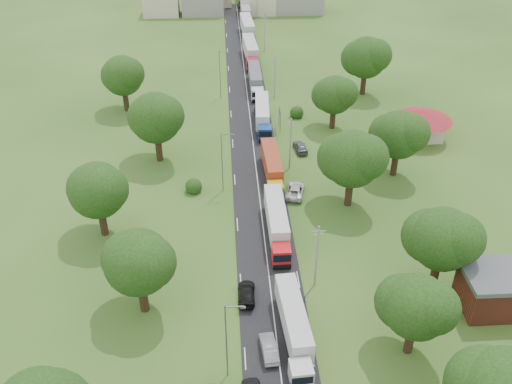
{
  "coord_description": "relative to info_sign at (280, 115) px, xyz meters",
  "views": [
    {
      "loc": [
        -4.97,
        -58.95,
        48.36
      ],
      "look_at": [
        -0.72,
        9.67,
        3.0
      ],
      "focal_mm": 40.0,
      "sensor_mm": 36.0,
      "label": 1
    }
  ],
  "objects": [
    {
      "name": "truck_3",
      "position": [
        -3.02,
        1.95,
        -0.9
      ],
      "size": [
        3.06,
        14.32,
        3.96
      ],
      "color": "navy",
      "rests_on": "ground"
    },
    {
      "name": "truck_4",
      "position": [
        -3.33,
        18.93,
        -0.92
      ],
      "size": [
        2.42,
        14.12,
        3.92
      ],
      "color": "silver",
      "rests_on": "ground"
    },
    {
      "name": "truck_1",
      "position": [
        -3.45,
        -31.7,
        -0.89
      ],
      "size": [
        2.57,
        14.38,
        3.99
      ],
      "color": "red",
      "rests_on": "ground"
    },
    {
      "name": "tree_6",
      "position": [
        9.79,
        0.14,
        3.59
      ],
      "size": [
        8.0,
        8.0,
        10.1
      ],
      "color": "#382616",
      "rests_on": "ground"
    },
    {
      "name": "tree_10",
      "position": [
        -20.21,
        -44.84,
        4.22
      ],
      "size": [
        8.8,
        8.8,
        11.07
      ],
      "color": "#382616",
      "rests_on": "ground"
    },
    {
      "name": "car_verge_far",
      "position": [
        2.8,
        -8.32,
        -2.21
      ],
      "size": [
        2.42,
        4.83,
        1.58
      ],
      "primitive_type": "imported",
      "rotation": [
        0.0,
        0.0,
        3.27
      ],
      "color": "#4E5155",
      "rests_on": "ground"
    },
    {
      "name": "truck_6",
      "position": [
        -3.3,
        53.19,
        -0.7
      ],
      "size": [
        3.35,
        15.7,
        4.34
      ],
      "color": "#246131",
      "rests_on": "ground"
    },
    {
      "name": "distant_town",
      "position": [
        -4.52,
        75.0,
        0.49
      ],
      "size": [
        52.0,
        8.0,
        8.0
      ],
      "color": "gray",
      "rests_on": "ground"
    },
    {
      "name": "tree_2",
      "position": [
        8.79,
        -52.86,
        3.59
      ],
      "size": [
        8.0,
        8.0,
        10.1
      ],
      "color": "#382616",
      "rests_on": "ground"
    },
    {
      "name": "pole_2",
      "position": [
        0.3,
        -14.0,
        1.68
      ],
      "size": [
        1.6,
        0.24,
        9.0
      ],
      "color": "gray",
      "rests_on": "ground"
    },
    {
      "name": "pole_5",
      "position": [
        0.3,
        70.0,
        1.68
      ],
      "size": [
        1.6,
        0.24,
        9.0
      ],
      "color": "gray",
      "rests_on": "ground"
    },
    {
      "name": "pole_4",
      "position": [
        0.3,
        42.0,
        1.68
      ],
      "size": [
        1.6,
        0.24,
        9.0
      ],
      "color": "gray",
      "rests_on": "ground"
    },
    {
      "name": "pole_1",
      "position": [
        0.3,
        -42.0,
        1.68
      ],
      "size": [
        1.6,
        0.24,
        9.0
      ],
      "color": "gray",
      "rests_on": "ground"
    },
    {
      "name": "tree_7",
      "position": [
        18.79,
        15.17,
        4.85
      ],
      "size": [
        9.6,
        9.6,
        12.05
      ],
      "color": "#382616",
      "rests_on": "ground"
    },
    {
      "name": "tree_12",
      "position": [
        -21.21,
        -9.83,
        4.85
      ],
      "size": [
        9.6,
        9.6,
        12.05
      ],
      "color": "#382616",
      "rests_on": "ground"
    },
    {
      "name": "lamp_1",
      "position": [
        -10.55,
        -20.0,
        2.55
      ],
      "size": [
        2.03,
        0.22,
        10.0
      ],
      "color": "slate",
      "rests_on": "ground"
    },
    {
      "name": "pole_3",
      "position": [
        0.3,
        14.0,
        1.68
      ],
      "size": [
        1.6,
        0.24,
        9.0
      ],
      "color": "gray",
      "rests_on": "ground"
    },
    {
      "name": "info_sign",
      "position": [
        0.0,
        0.0,
        0.0
      ],
      "size": [
        0.12,
        3.1,
        4.1
      ],
      "color": "slate",
      "rests_on": "ground"
    },
    {
      "name": "lamp_0",
      "position": [
        -10.55,
        -55.0,
        2.55
      ],
      "size": [
        2.03,
        0.22,
        10.0
      ],
      "color": "slate",
      "rests_on": "ground"
    },
    {
      "name": "ground",
      "position": [
        -5.2,
        -35.0,
        -3.0
      ],
      "size": [
        260.0,
        260.0,
        0.0
      ],
      "primitive_type": "plane",
      "color": "#2C501A",
      "rests_on": "ground"
    },
    {
      "name": "house_cream",
      "position": [
        24.8,
        -5.0,
        0.64
      ],
      "size": [
        10.08,
        10.08,
        5.8
      ],
      "color": "beige",
      "rests_on": "ground"
    },
    {
      "name": "truck_7",
      "position": [
        -3.11,
        68.3,
        -0.91
      ],
      "size": [
        2.54,
        14.25,
        3.95
      ],
      "color": "#A6A6A6",
      "rests_on": "ground"
    },
    {
      "name": "road",
      "position": [
        -5.2,
        -15.0,
        -3.0
      ],
      "size": [
        8.0,
        200.0,
        0.04
      ],
      "primitive_type": "cube",
      "color": "black",
      "rests_on": "ground"
    },
    {
      "name": "truck_0",
      "position": [
        -3.31,
        -50.58,
        -0.97
      ],
      "size": [
        3.14,
        13.88,
        3.83
      ],
      "color": "beige",
      "rests_on": "ground"
    },
    {
      "name": "car_lane_mid",
      "position": [
        -6.2,
        -52.37,
        -2.25
      ],
      "size": [
        1.98,
        4.66,
        1.5
      ],
      "primitive_type": "imported",
      "rotation": [
        0.0,
        0.0,
        3.23
      ],
      "color": "gray",
      "rests_on": "ground"
    },
    {
      "name": "house_brick",
      "position": [
        20.8,
        -47.0,
        -0.35
      ],
      "size": [
        8.6,
        6.6,
        5.2
      ],
      "color": "maroon",
      "rests_on": "ground"
    },
    {
      "name": "tree_11",
      "position": [
        -27.21,
        -29.84,
        4.22
      ],
      "size": [
        8.8,
        8.8,
        11.07
      ],
      "color": "#382616",
      "rests_on": "ground"
    },
    {
      "name": "tree_13",
      "position": [
        -29.21,
        10.16,
        4.22
      ],
      "size": [
        8.8,
        8.8,
        11.07
      ],
      "color": "#382616",
      "rests_on": "ground"
    },
    {
      "name": "tree_4",
      "position": [
        7.79,
        -24.83,
        4.85
      ],
      "size": [
        9.6,
        9.6,
        12.05
      ],
      "color": "#382616",
      "rests_on": "ground"
    },
    {
      "name": "truck_2",
      "position": [
        -2.85,
        -16.78,
        -0.99
      ],
      "size": [
        2.74,
        13.74,
        3.8
      ],
      "color": "gold",
      "rests_on": "ground"
    },
    {
      "name": "tree_5",
      "position": [
        16.79,
        -16.84,
        4.22
      ],
      "size": [
        8.8,
        8.8,
        11.07
      ],
      "color": "#382616",
      "rests_on": "ground"
    },
    {
      "name": "lamp_2",
      "position": [
        -10.55,
        15.0,
        2.55
      ],
      "size": [
        2.03,
        0.22,
        10.0
      ],
      "color": "slate",
      "rests_on": "ground"
    },
    {
      "name": "car_lane_rear",
      "position": [
        -8.2,
        -43.81,
        -2.29
      ],
      "size": [
        2.24,
        5.02,
        1.43
      ],
      "primitive_type": "imported",
      "rotation": [
        0.0,
        0.0,
        3.09
      ],
      "color": "black",
      "rests_on": "ground"
    },
    {
      "name": "truck_5",
      "position": [
        -3.42,
        35.83,
        -0.7
      ],
      "size": [
        3.31,
        15.68,
        4.33
      ],
      "color": "maroon",
      "rests_on": "ground"
    },
    {
      "name": "tree_3",
      "position": [
        14.79,
        -42.84,
        4.22
      ],
      "size": [
        8.8,
        8.8,
        11.07
      ],
      "color": "#382616",
      "rests_on": "ground"
    },
    {
      "name": "car_verge_near",
      "position": [
        0.3,
        -21.82,
        -2.22
      ],
      "size": [
        3.76,
        6.03,
        1.56
      ],
      "primitive_type": "imported",
      "rotation": [
        0.0,
        0.0,
        2.92
      ],
      "color": "silver",
      "rests_on": "ground"
    }
  ]
}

